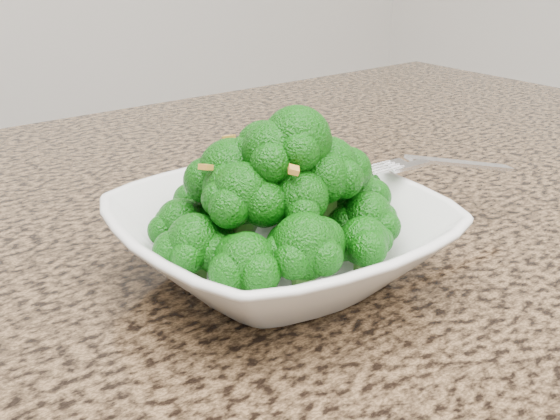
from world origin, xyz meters
TOP-DOWN VIEW (x-y plane):
  - granite_counter at (0.00, 0.30)m, footprint 1.64×1.04m
  - bowl at (0.10, 0.30)m, footprint 0.23×0.23m
  - broccoli_pile at (0.10, 0.30)m, footprint 0.20×0.20m
  - garlic_topping at (0.10, 0.30)m, footprint 0.12×0.12m
  - fork at (0.23, 0.29)m, footprint 0.17×0.07m

SIDE VIEW (x-z plane):
  - granite_counter at x=0.00m, z-range 0.87..0.90m
  - bowl at x=0.10m, z-range 0.90..0.95m
  - fork at x=0.23m, z-range 0.95..0.97m
  - broccoli_pile at x=0.10m, z-range 0.95..1.03m
  - garlic_topping at x=0.10m, z-range 1.03..1.04m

